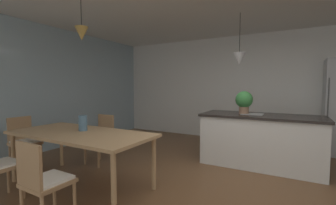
{
  "coord_description": "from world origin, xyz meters",
  "views": [
    {
      "loc": [
        0.62,
        -2.84,
        1.38
      ],
      "look_at": [
        -1.02,
        0.12,
        1.15
      ],
      "focal_mm": 24.32,
      "sensor_mm": 36.0,
      "label": 1
    }
  ],
  "objects": [
    {
      "name": "dining_table",
      "position": [
        -1.97,
        -0.69,
        0.69
      ],
      "size": [
        2.09,
        0.94,
        0.75
      ],
      "color": "tan",
      "rests_on": "ground_plane"
    },
    {
      "name": "wall_back_kitchen",
      "position": [
        0.0,
        3.26,
        1.35
      ],
      "size": [
        10.0,
        0.12,
        2.7
      ],
      "primitive_type": "cube",
      "color": "white",
      "rests_on": "ground_plane"
    },
    {
      "name": "kitchen_island",
      "position": [
        0.13,
        1.39,
        0.46
      ],
      "size": [
        2.0,
        0.86,
        0.91
      ],
      "color": "silver",
      "rests_on": "ground_plane"
    },
    {
      "name": "ground_plane",
      "position": [
        0.0,
        0.0,
        -0.02
      ],
      "size": [
        10.0,
        8.4,
        0.04
      ],
      "primitive_type": "cube",
      "color": "brown"
    },
    {
      "name": "window_wall_left_glazing",
      "position": [
        -4.06,
        0.0,
        1.35
      ],
      "size": [
        0.06,
        8.4,
        2.7
      ],
      "primitive_type": "cube",
      "color": "#9EB7C6",
      "rests_on": "ground_plane"
    },
    {
      "name": "chair_far_left",
      "position": [
        -2.44,
        0.15,
        0.47
      ],
      "size": [
        0.41,
        0.41,
        0.87
      ],
      "color": "#A87F56",
      "rests_on": "ground_plane"
    },
    {
      "name": "vase_on_dining_table",
      "position": [
        -2.03,
        -0.59,
        0.86
      ],
      "size": [
        0.12,
        0.12,
        0.22
      ],
      "color": "slate",
      "rests_on": "dining_table"
    },
    {
      "name": "pendant_over_island_main",
      "position": [
        -0.26,
        1.39,
        1.9
      ],
      "size": [
        0.22,
        0.22,
        0.91
      ],
      "color": "black"
    },
    {
      "name": "potted_plant_on_island",
      "position": [
        -0.16,
        1.39,
        1.14
      ],
      "size": [
        0.3,
        0.3,
        0.41
      ],
      "color": "#8C664C",
      "rests_on": "kitchen_island"
    },
    {
      "name": "chair_window_end",
      "position": [
        -3.39,
        -0.69,
        0.47
      ],
      "size": [
        0.43,
        0.43,
        0.87
      ],
      "color": "#A87F56",
      "rests_on": "ground_plane"
    },
    {
      "name": "chair_near_right",
      "position": [
        -1.5,
        -1.54,
        0.47
      ],
      "size": [
        0.41,
        0.41,
        0.87
      ],
      "color": "#A87F56",
      "rests_on": "ground_plane"
    },
    {
      "name": "pendant_over_table",
      "position": [
        -2.03,
        -0.58,
        2.14
      ],
      "size": [
        0.19,
        0.19,
        0.66
      ],
      "color": "black"
    }
  ]
}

